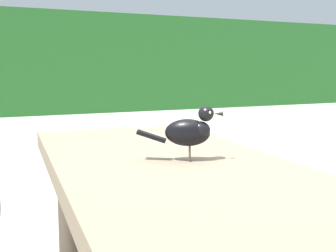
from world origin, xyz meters
The scene contains 3 objects.
hedge_wall centered at (0.00, 9.72, 1.17)m, with size 28.00×2.11×2.34m, color #235B23.
picnic_table_foreground centered at (-0.39, -0.19, 0.56)m, with size 1.85×1.88×0.74m.
bird_grackle centered at (-0.33, -0.20, 0.84)m, with size 0.26×0.16×0.18m.
Camera 1 is at (-1.03, -1.49, 1.05)m, focal length 48.02 mm.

